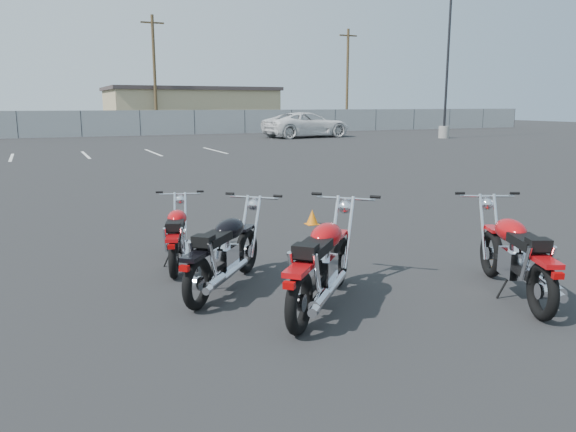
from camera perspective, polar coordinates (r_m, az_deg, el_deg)
name	(u,v)px	position (r m, az deg, el deg)	size (l,w,h in m)	color
ground	(293,272)	(7.64, 0.48, -5.71)	(120.00, 120.00, 0.00)	black
motorcycle_front_red	(177,236)	(8.03, -11.18, -1.99)	(0.95, 1.87, 0.92)	black
motorcycle_second_black	(225,252)	(6.86, -6.46, -3.66)	(1.72, 1.84, 1.04)	black
motorcycle_third_red	(322,263)	(6.22, 3.48, -4.83)	(1.89, 1.96, 1.12)	black
motorcycle_rear_red	(516,256)	(7.11, 22.17, -3.75)	(1.33, 2.16, 1.09)	black
training_cone_near	(312,217)	(10.61, 2.48, -0.10)	(0.24, 0.24, 0.28)	orange
training_cone_far	(502,258)	(8.28, 20.87, -4.05)	(0.26, 0.26, 0.30)	orange
light_pole_east	(446,92)	(39.17, 15.76, 12.07)	(0.80, 0.70, 11.36)	gray
chainlink_fence	(81,124)	(41.77, -20.28, 8.78)	(80.06, 0.06, 1.80)	gray
tan_building_east	(190,108)	(52.30, -9.96, 10.73)	(14.40, 9.40, 3.70)	tan
utility_pole_c	(155,72)	(46.59, -13.40, 14.02)	(1.80, 0.24, 9.00)	#42321E
utility_pole_d	(347,77)	(53.97, 6.05, 13.85)	(1.80, 0.24, 9.00)	#42321E
parking_line_stripes	(49,156)	(26.74, -23.07, 5.62)	(15.12, 4.00, 0.01)	silver
white_van	(307,118)	(38.80, 1.93, 9.97)	(7.03, 2.81, 2.67)	white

